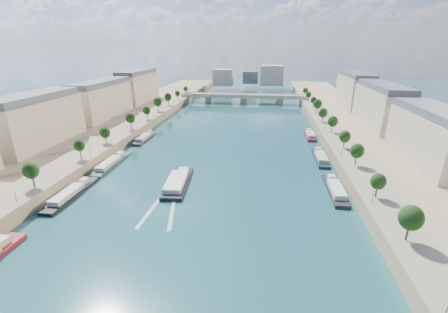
% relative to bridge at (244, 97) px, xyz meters
% --- Properties ---
extents(ground, '(700.00, 700.00, 0.00)m').
position_rel_bridge_xyz_m(ground, '(0.00, -129.16, -5.08)').
color(ground, '#0C2E35').
rests_on(ground, ground).
extents(quay_left, '(44.00, 520.00, 5.00)m').
position_rel_bridge_xyz_m(quay_left, '(-72.00, -129.16, -2.58)').
color(quay_left, '#9E8460').
rests_on(quay_left, ground).
extents(quay_right, '(44.00, 520.00, 5.00)m').
position_rel_bridge_xyz_m(quay_right, '(72.00, -129.16, -2.58)').
color(quay_right, '#9E8460').
rests_on(quay_right, ground).
extents(pave_left, '(14.00, 520.00, 0.10)m').
position_rel_bridge_xyz_m(pave_left, '(-57.00, -129.16, -0.03)').
color(pave_left, gray).
rests_on(pave_left, quay_left).
extents(pave_right, '(14.00, 520.00, 0.10)m').
position_rel_bridge_xyz_m(pave_right, '(57.00, -129.16, -0.03)').
color(pave_right, gray).
rests_on(pave_right, quay_right).
extents(trees_left, '(4.80, 268.80, 8.26)m').
position_rel_bridge_xyz_m(trees_left, '(-55.00, -127.16, 5.39)').
color(trees_left, '#382B1E').
rests_on(trees_left, ground).
extents(trees_right, '(4.80, 268.80, 8.26)m').
position_rel_bridge_xyz_m(trees_right, '(55.00, -119.16, 5.39)').
color(trees_right, '#382B1E').
rests_on(trees_right, ground).
extents(lamps_left, '(0.36, 200.36, 4.28)m').
position_rel_bridge_xyz_m(lamps_left, '(-52.50, -139.16, 2.70)').
color(lamps_left, black).
rests_on(lamps_left, ground).
extents(lamps_right, '(0.36, 200.36, 4.28)m').
position_rel_bridge_xyz_m(lamps_right, '(52.50, -124.16, 2.70)').
color(lamps_right, black).
rests_on(lamps_right, ground).
extents(buildings_left, '(16.00, 226.00, 23.20)m').
position_rel_bridge_xyz_m(buildings_left, '(-85.00, -117.16, 11.37)').
color(buildings_left, '#BEAF92').
rests_on(buildings_left, ground).
extents(buildings_right, '(16.00, 226.00, 23.20)m').
position_rel_bridge_xyz_m(buildings_right, '(85.00, -117.16, 11.37)').
color(buildings_right, '#BEAF92').
rests_on(buildings_right, ground).
extents(skyline, '(79.00, 42.00, 22.00)m').
position_rel_bridge_xyz_m(skyline, '(3.19, 90.36, 9.57)').
color(skyline, '#BEAF92').
rests_on(skyline, ground).
extents(bridge, '(112.00, 12.00, 8.15)m').
position_rel_bridge_xyz_m(bridge, '(0.00, 0.00, 0.00)').
color(bridge, '#C1B79E').
rests_on(bridge, ground).
extents(tour_barge, '(10.02, 27.25, 3.71)m').
position_rel_bridge_xyz_m(tour_barge, '(-11.69, -170.63, -4.10)').
color(tour_barge, black).
rests_on(tour_barge, ground).
extents(wake, '(10.74, 26.02, 0.04)m').
position_rel_bridge_xyz_m(wake, '(-11.69, -187.26, -5.06)').
color(wake, silver).
rests_on(wake, ground).
extents(moored_barges_left, '(5.00, 156.86, 3.60)m').
position_rel_bridge_xyz_m(moored_barges_left, '(-45.50, -184.14, -4.24)').
color(moored_barges_left, '#1A1E3B').
rests_on(moored_barges_left, ground).
extents(moored_barges_right, '(5.00, 162.09, 3.60)m').
position_rel_bridge_xyz_m(moored_barges_right, '(45.50, -163.22, -4.24)').
color(moored_barges_right, black).
rests_on(moored_barges_right, ground).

